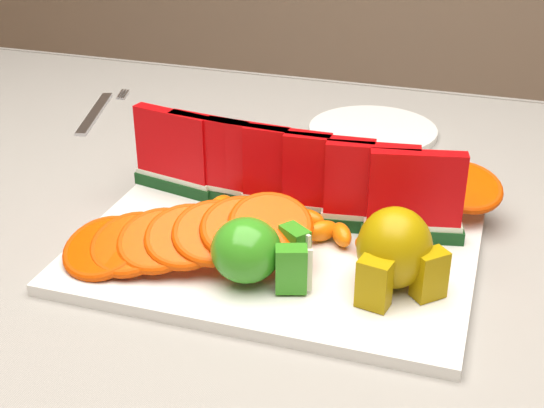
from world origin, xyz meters
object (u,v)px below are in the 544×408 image
object	(u,v)px
platter	(278,246)
side_plate	(373,131)
apple_cluster	(254,252)
fork	(98,111)
pear_cluster	(395,251)

from	to	relation	value
platter	side_plate	xyz separation A→B (m)	(0.03, 0.35, -0.00)
apple_cluster	fork	distance (m)	0.54
pear_cluster	fork	bearing A→B (deg)	145.38
platter	apple_cluster	bearing A→B (deg)	-88.83
side_plate	pear_cluster	bearing A→B (deg)	-76.47
pear_cluster	side_plate	bearing A→B (deg)	103.53
platter	apple_cluster	size ratio (longest dim) A/B	3.95
apple_cluster	fork	world-z (taller)	apple_cluster
platter	side_plate	world-z (taller)	platter
platter	fork	distance (m)	0.49
pear_cluster	side_plate	world-z (taller)	pear_cluster
apple_cluster	pear_cluster	distance (m)	0.13
apple_cluster	side_plate	bearing A→B (deg)	85.84
side_plate	fork	size ratio (longest dim) A/B	1.09
fork	platter	bearing A→B (deg)	-38.57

